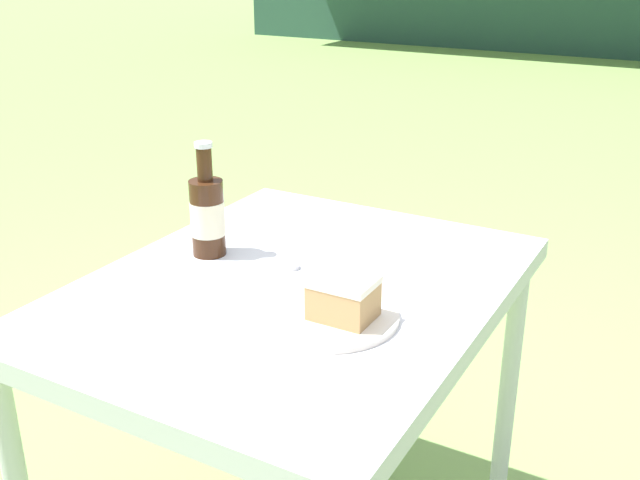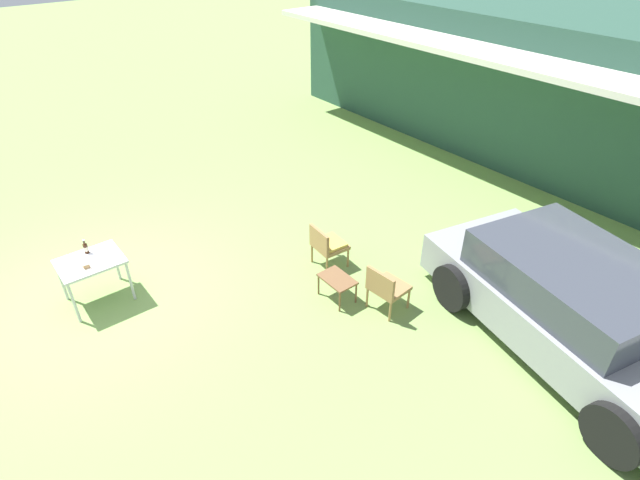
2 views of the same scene
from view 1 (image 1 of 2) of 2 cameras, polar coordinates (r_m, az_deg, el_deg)
name	(u,v)px [view 1 (image 1 of 2)]	position (r m, az deg, el deg)	size (l,w,h in m)	color
patio_table	(294,320)	(1.40, -2.01, -6.08)	(0.71, 0.89, 0.73)	silver
cake_on_plate	(335,307)	(1.23, 1.15, -5.10)	(0.24, 0.24, 0.08)	silver
cola_bottle_near	(207,214)	(1.48, -8.58, 1.96)	(0.07, 0.07, 0.23)	#381E0F
fork	(295,308)	(1.27, -1.91, -5.22)	(0.16, 0.07, 0.01)	silver
loose_bottle_cap	(292,266)	(1.42, -2.15, -2.00)	(0.03, 0.03, 0.01)	silver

